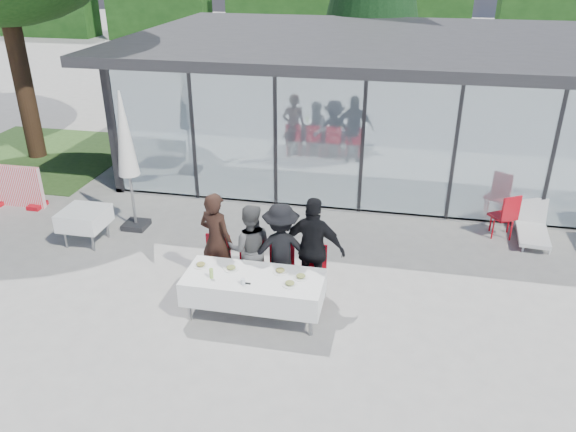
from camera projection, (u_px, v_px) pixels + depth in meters
The scene contains 25 objects.
ground at pixel (277, 307), 9.56m from camera, with size 90.00×90.00×0.00m, color gray.
pavilion at pixel (412, 82), 15.47m from camera, with size 14.80×8.80×3.44m.
treeline at pixel (346, 7), 33.67m from camera, with size 62.50×2.00×4.40m.
dining_table at pixel (254, 288), 9.12m from camera, with size 2.26×0.96×0.75m.
diner_a at pixel (216, 241), 9.80m from camera, with size 0.66×0.66×1.80m, color black.
diner_chair_a at pixel (217, 259), 9.94m from camera, with size 0.44×0.44×0.97m.
diner_b at pixel (250, 248), 9.73m from camera, with size 0.79×0.79×1.63m, color #545454.
diner_chair_b at pixel (250, 263), 9.83m from camera, with size 0.44×0.44×0.97m.
diner_c at pixel (281, 250), 9.61m from camera, with size 1.10×1.10×1.70m, color black.
diner_chair_c at pixel (281, 266), 9.73m from camera, with size 0.44×0.44×0.97m.
diner_d at pixel (314, 249), 9.47m from camera, with size 1.09×1.09×1.86m, color black.
diner_chair_d at pixel (313, 270), 9.62m from camera, with size 0.44×0.44×0.97m.
plate_a at pixel (201, 265), 9.30m from camera, with size 0.25×0.25×0.07m.
plate_b at pixel (231, 268), 9.21m from camera, with size 0.25×0.25×0.07m.
plate_c at pixel (280, 271), 9.13m from camera, with size 0.25×0.25×0.07m.
plate_d at pixel (301, 277), 8.97m from camera, with size 0.25×0.25×0.07m.
plate_extra at pixel (290, 284), 8.78m from camera, with size 0.25×0.25×0.07m.
juice_bottle at pixel (211, 273), 8.95m from camera, with size 0.06×0.06×0.17m, color #93C050.
drinking_glasses at pixel (243, 282), 8.79m from camera, with size 0.07×0.07×0.10m.
folded_eyeglasses at pixel (246, 283), 8.83m from camera, with size 0.14×0.03×0.01m, color black.
spare_table_left at pixel (84, 218), 11.39m from camera, with size 0.86×0.86×0.74m.
spare_chair_b at pixel (506, 214), 11.60m from camera, with size 0.61×0.61×0.97m.
market_umbrella at pixel (125, 143), 11.41m from camera, with size 0.50×0.50×3.00m.
lounger at pixel (532, 226), 11.74m from camera, with size 0.70×1.37×0.72m.
grass_patch at pixel (38, 156), 16.39m from camera, with size 5.00×5.00×0.02m, color #385926.
Camera 1 is at (1.78, -7.74, 5.55)m, focal length 35.00 mm.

